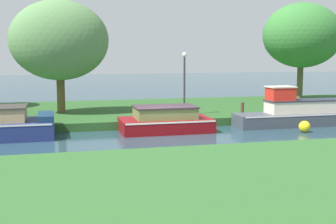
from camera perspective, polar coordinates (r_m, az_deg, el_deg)
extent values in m
plane|color=#25404C|center=(19.41, -0.50, -3.13)|extent=(120.00, 120.00, 0.00)
cube|color=#275122|center=(26.15, -4.13, 0.05)|extent=(72.00, 10.00, 0.40)
cube|color=#2D5D29|center=(11.07, 10.75, -10.40)|extent=(72.00, 10.00, 0.40)
cube|color=maroon|center=(20.59, -0.33, -1.65)|extent=(4.16, 2.25, 0.61)
cube|color=white|center=(20.55, -0.33, -0.91)|extent=(4.08, 2.28, 0.07)
cube|color=olive|center=(20.50, -0.40, -0.10)|extent=(2.73, 1.71, 0.51)
cube|color=#362830|center=(20.46, -0.40, 0.70)|extent=(2.83, 1.80, 0.06)
cube|color=navy|center=(19.92, -15.33, -0.56)|extent=(0.66, 1.99, 0.26)
cube|color=#40454F|center=(24.25, 20.43, -0.69)|extent=(10.62, 1.47, 0.65)
cube|color=white|center=(24.21, 20.46, -0.02)|extent=(10.41, 1.50, 0.07)
cube|color=beige|center=(24.06, 20.09, 0.75)|extent=(6.88, 1.12, 0.59)
cube|color=#282C3A|center=(24.02, 20.12, 1.52)|extent=(6.98, 1.17, 0.06)
cube|color=red|center=(22.52, 14.17, 2.19)|extent=(1.20, 0.94, 0.69)
cube|color=beige|center=(22.49, 14.20, 3.14)|extent=(1.30, 1.00, 0.06)
cylinder|color=brown|center=(24.67, -13.55, 3.06)|extent=(0.43, 0.43, 2.72)
ellipsoid|color=#5A854F|center=(24.02, -13.72, 8.91)|extent=(5.10, 3.26, 4.15)
cylinder|color=brown|center=(31.52, 16.52, 4.31)|extent=(0.39, 0.39, 3.20)
ellipsoid|color=#377834|center=(31.40, 16.82, 9.36)|extent=(5.45, 4.33, 4.29)
cylinder|color=#333338|center=(22.99, 2.10, 3.31)|extent=(0.10, 0.10, 3.00)
sphere|color=white|center=(22.93, 2.12, 7.34)|extent=(0.24, 0.24, 0.24)
cylinder|color=#543128|center=(23.29, 9.47, 0.39)|extent=(0.17, 0.17, 0.68)
sphere|color=yellow|center=(21.30, 17.05, -1.79)|extent=(0.53, 0.53, 0.53)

